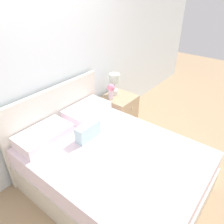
# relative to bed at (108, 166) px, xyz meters

# --- Properties ---
(ground_plane) EXTENTS (12.00, 12.00, 0.00)m
(ground_plane) POSITION_rel_bed_xyz_m (0.00, 0.91, -0.32)
(ground_plane) COLOR tan
(wall_back) EXTENTS (8.00, 0.06, 2.60)m
(wall_back) POSITION_rel_bed_xyz_m (0.00, 0.98, 0.98)
(wall_back) COLOR white
(wall_back) RESTS_ON ground_plane
(bed) EXTENTS (1.50, 1.96, 1.06)m
(bed) POSITION_rel_bed_xyz_m (0.00, 0.00, 0.00)
(bed) COLOR beige
(bed) RESTS_ON ground_plane
(nightstand) EXTENTS (0.47, 0.50, 0.58)m
(nightstand) POSITION_rel_bed_xyz_m (1.08, 0.65, -0.02)
(nightstand) COLOR tan
(nightstand) RESTS_ON ground_plane
(table_lamp) EXTENTS (0.17, 0.17, 0.34)m
(table_lamp) POSITION_rel_bed_xyz_m (1.11, 0.77, 0.49)
(table_lamp) COLOR white
(table_lamp) RESTS_ON nightstand
(flower_vase) EXTENTS (0.12, 0.12, 0.25)m
(flower_vase) POSITION_rel_bed_xyz_m (0.94, 0.71, 0.42)
(flower_vase) COLOR silver
(flower_vase) RESTS_ON nightstand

